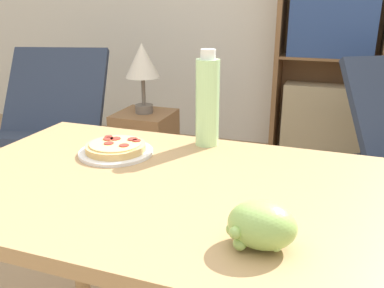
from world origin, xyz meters
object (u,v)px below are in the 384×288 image
object	(u,v)px
table_lamp	(142,64)
drink_bottle	(207,101)
lounge_chair_near	(51,142)
side_table	(146,152)
bookshelf	(328,67)
pizza_on_plate	(116,149)
grape_bunch	(262,225)

from	to	relation	value
table_lamp	drink_bottle	bearing A→B (deg)	-54.92
drink_bottle	table_lamp	xyz separation A→B (m)	(-0.74, 1.06, -0.07)
lounge_chair_near	side_table	bearing A→B (deg)	-8.36
drink_bottle	bookshelf	distance (m)	2.14
drink_bottle	table_lamp	size ratio (longest dim) A/B	0.69
bookshelf	pizza_on_plate	bearing A→B (deg)	-102.81
drink_bottle	table_lamp	bearing A→B (deg)	125.08
grape_bunch	pizza_on_plate	bearing A→B (deg)	145.78
side_table	table_lamp	xyz separation A→B (m)	(0.00, 0.00, 0.57)
lounge_chair_near	bookshelf	xyz separation A→B (m)	(1.71, 1.14, 0.43)
grape_bunch	table_lamp	xyz separation A→B (m)	(-1.01, 1.57, 0.03)
pizza_on_plate	lounge_chair_near	size ratio (longest dim) A/B	0.24
table_lamp	bookshelf	bearing A→B (deg)	45.40
drink_bottle	lounge_chair_near	bearing A→B (deg)	145.43
side_table	table_lamp	size ratio (longest dim) A/B	1.24
drink_bottle	bookshelf	xyz separation A→B (m)	(0.29, 2.11, -0.18)
pizza_on_plate	grape_bunch	distance (m)	0.59
grape_bunch	bookshelf	bearing A→B (deg)	89.36
grape_bunch	lounge_chair_near	world-z (taller)	lounge_chair_near
bookshelf	table_lamp	distance (m)	1.48
grape_bunch	side_table	size ratio (longest dim) A/B	0.24
pizza_on_plate	drink_bottle	xyz separation A→B (m)	(0.23, 0.17, 0.12)
grape_bunch	lounge_chair_near	size ratio (longest dim) A/B	0.14
pizza_on_plate	drink_bottle	bearing A→B (deg)	37.33
pizza_on_plate	bookshelf	size ratio (longest dim) A/B	0.14
pizza_on_plate	lounge_chair_near	xyz separation A→B (m)	(-1.19, 1.15, -0.49)
grape_bunch	bookshelf	world-z (taller)	bookshelf
bookshelf	table_lamp	xyz separation A→B (m)	(-1.04, -1.05, 0.12)
lounge_chair_near	side_table	size ratio (longest dim) A/B	1.73
bookshelf	side_table	xyz separation A→B (m)	(-1.04, -1.05, -0.45)
bookshelf	table_lamp	bearing A→B (deg)	-134.60
bookshelf	grape_bunch	bearing A→B (deg)	-90.64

